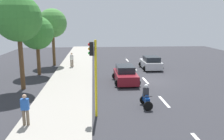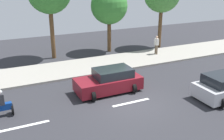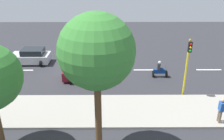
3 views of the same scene
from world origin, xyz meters
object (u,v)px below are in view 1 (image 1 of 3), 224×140
(pedestrian_by_tree, at_px, (25,109))
(street_tree_south, at_px, (37,33))
(pedestrian_near_signal, at_px, (72,59))
(traffic_light_corner, at_px, (94,68))
(car_maroon, at_px, (125,75))
(motorcycle, at_px, (146,98))
(street_tree_north, at_px, (18,19))
(street_tree_center, at_px, (52,23))
(car_silver, at_px, (151,63))

(pedestrian_by_tree, height_order, street_tree_south, street_tree_south)
(pedestrian_near_signal, distance_m, traffic_light_corner, 15.29)
(car_maroon, relative_size, street_tree_south, 0.68)
(motorcycle, relative_size, pedestrian_near_signal, 0.91)
(traffic_light_corner, relative_size, street_tree_north, 0.59)
(car_maroon, height_order, street_tree_south, street_tree_south)
(motorcycle, xyz_separation_m, street_tree_south, (9.03, -10.40, 3.68))
(pedestrian_by_tree, xyz_separation_m, street_tree_north, (2.23, -7.53, 4.64))
(pedestrian_near_signal, relative_size, street_tree_center, 0.24)
(pedestrian_by_tree, bearing_deg, car_maroon, -125.77)
(traffic_light_corner, bearing_deg, street_tree_north, -46.99)
(motorcycle, height_order, street_tree_north, street_tree_north)
(street_tree_north, height_order, street_tree_center, street_tree_north)
(car_silver, distance_m, pedestrian_by_tree, 18.11)
(pedestrian_by_tree, relative_size, street_tree_south, 0.28)
(street_tree_south, height_order, street_tree_north, street_tree_north)
(pedestrian_near_signal, distance_m, street_tree_center, 5.19)
(pedestrian_by_tree, distance_m, street_tree_center, 18.72)
(street_tree_north, bearing_deg, motorcycle, 151.37)
(street_tree_north, relative_size, street_tree_center, 1.08)
(street_tree_south, xyz_separation_m, street_tree_center, (-0.75, -5.28, 0.91))
(street_tree_center, bearing_deg, traffic_light_corner, 106.26)
(pedestrian_by_tree, bearing_deg, car_silver, -124.57)
(motorcycle, distance_m, traffic_light_corner, 4.24)
(car_maroon, bearing_deg, pedestrian_near_signal, -53.14)
(street_tree_north, bearing_deg, traffic_light_corner, 133.01)
(car_maroon, distance_m, pedestrian_near_signal, 9.07)
(car_maroon, xyz_separation_m, street_tree_center, (7.80, -9.21, 4.52))
(car_maroon, relative_size, traffic_light_corner, 0.92)
(pedestrian_by_tree, bearing_deg, motorcycle, -160.06)
(pedestrian_near_signal, xyz_separation_m, street_tree_center, (2.37, -1.96, 4.18))
(car_silver, bearing_deg, street_tree_center, -15.83)
(pedestrian_near_signal, bearing_deg, car_silver, 171.82)
(pedestrian_near_signal, height_order, street_tree_north, street_tree_north)
(street_tree_center, bearing_deg, car_maroon, 130.27)
(car_silver, height_order, pedestrian_by_tree, pedestrian_by_tree)
(car_silver, height_order, pedestrian_near_signal, pedestrian_near_signal)
(car_maroon, relative_size, pedestrian_by_tree, 2.45)
(car_silver, bearing_deg, car_maroon, 57.31)
(street_tree_south, bearing_deg, pedestrian_by_tree, 99.17)
(car_silver, distance_m, motorcycle, 12.83)
(street_tree_north, bearing_deg, pedestrian_by_tree, 106.50)
(motorcycle, distance_m, pedestrian_by_tree, 7.40)
(traffic_light_corner, bearing_deg, street_tree_south, -63.96)
(pedestrian_near_signal, relative_size, street_tree_north, 0.22)
(traffic_light_corner, height_order, street_tree_center, street_tree_center)
(pedestrian_near_signal, relative_size, street_tree_south, 0.28)
(street_tree_south, relative_size, street_tree_north, 0.80)
(pedestrian_by_tree, height_order, traffic_light_corner, traffic_light_corner)
(car_maroon, xyz_separation_m, pedestrian_by_tree, (6.47, 8.98, 0.35))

